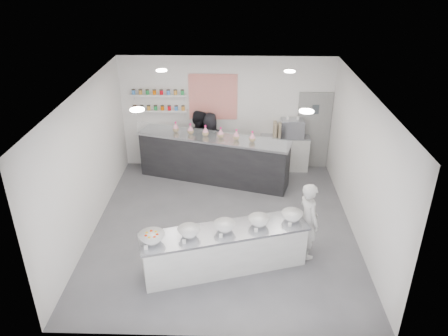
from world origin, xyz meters
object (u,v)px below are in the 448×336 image
(back_bar, at_px, (213,159))
(staff_left, at_px, (198,142))
(espresso_ledge, at_px, (284,153))
(staff_right, at_px, (210,143))
(prep_counter, at_px, (225,249))
(woman_prep, at_px, (308,220))
(espresso_machine, at_px, (292,128))

(back_bar, height_order, staff_left, staff_left)
(espresso_ledge, distance_m, staff_right, 2.01)
(back_bar, height_order, espresso_ledge, back_bar)
(prep_counter, bearing_deg, woman_prep, -0.60)
(espresso_ledge, bearing_deg, staff_left, -175.48)
(staff_left, bearing_deg, espresso_machine, -160.40)
(prep_counter, distance_m, staff_right, 4.01)
(prep_counter, bearing_deg, staff_left, 84.52)
(prep_counter, relative_size, staff_left, 1.80)
(back_bar, bearing_deg, woman_prep, -40.57)
(woman_prep, relative_size, staff_right, 0.95)
(espresso_machine, relative_size, woman_prep, 0.38)
(prep_counter, distance_m, woman_prep, 1.67)
(espresso_ledge, bearing_deg, woman_prep, -88.73)
(prep_counter, distance_m, espresso_ledge, 4.40)
(prep_counter, height_order, woman_prep, woman_prep)
(prep_counter, height_order, back_bar, back_bar)
(back_bar, bearing_deg, espresso_ledge, 36.27)
(espresso_machine, height_order, staff_left, staff_left)
(back_bar, relative_size, espresso_ledge, 2.99)
(back_bar, bearing_deg, staff_right, 119.12)
(prep_counter, bearing_deg, espresso_machine, 51.59)
(prep_counter, relative_size, espresso_machine, 5.12)
(back_bar, distance_m, espresso_machine, 2.21)
(espresso_ledge, relative_size, espresso_machine, 2.14)
(back_bar, bearing_deg, prep_counter, -67.09)
(espresso_ledge, xyz_separation_m, espresso_machine, (0.16, 0.00, 0.71))
(prep_counter, relative_size, back_bar, 0.80)
(woman_prep, height_order, staff_left, staff_left)
(staff_left, xyz_separation_m, staff_right, (0.31, 0.00, -0.04))
(espresso_machine, bearing_deg, staff_right, -175.17)
(woman_prep, xyz_separation_m, staff_left, (-2.36, 3.51, 0.07))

